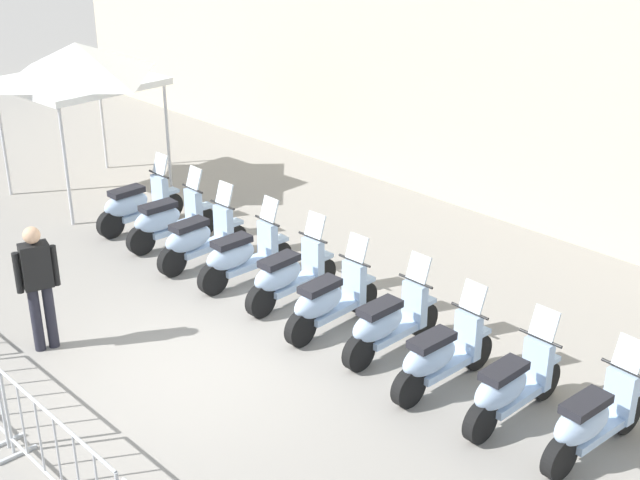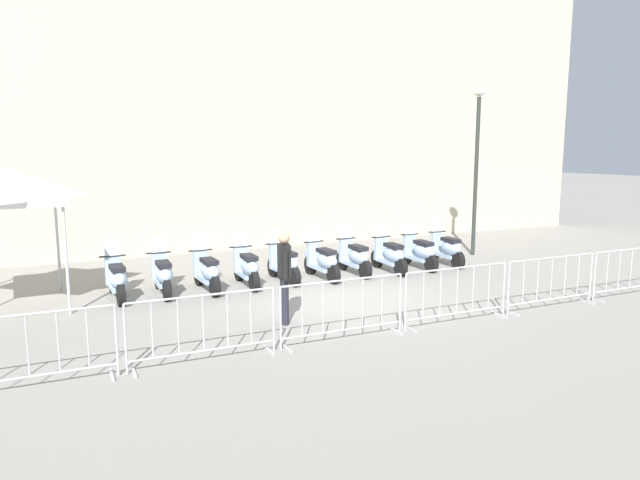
{
  "view_description": "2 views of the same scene",
  "coord_description": "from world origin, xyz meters",
  "px_view_note": "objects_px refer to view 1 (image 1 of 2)",
  "views": [
    {
      "loc": [
        7.62,
        -5.68,
        5.88
      ],
      "look_at": [
        0.22,
        2.16,
        1.16
      ],
      "focal_mm": 48.48,
      "sensor_mm": 36.0,
      "label": 1
    },
    {
      "loc": [
        -6.15,
        -10.47,
        3.24
      ],
      "look_at": [
        0.74,
        2.35,
        0.93
      ],
      "focal_mm": 32.44,
      "sensor_mm": 36.0,
      "label": 2
    }
  ],
  "objects_px": {
    "motorcycle_2": "(199,239)",
    "motorcycle_7": "(440,356)",
    "motorcycle_3": "(241,256)",
    "motorcycle_4": "(288,275)",
    "motorcycle_8": "(511,387)",
    "motorcycle_5": "(329,301)",
    "canopy_tent": "(77,64)",
    "motorcycle_9": "(592,421)",
    "motorcycle_0": "(136,204)",
    "officer_near_row_end": "(38,281)",
    "motorcycle_6": "(388,323)",
    "motorcycle_1": "(168,220)",
    "barrier_segment_3": "(59,461)"
  },
  "relations": [
    {
      "from": "motorcycle_1",
      "to": "motorcycle_4",
      "type": "xyz_separation_m",
      "value": [
        2.93,
        -0.1,
        0.0
      ]
    },
    {
      "from": "motorcycle_5",
      "to": "motorcycle_6",
      "type": "xyz_separation_m",
      "value": [
        0.98,
        0.07,
        0.0
      ]
    },
    {
      "from": "motorcycle_0",
      "to": "motorcycle_7",
      "type": "height_order",
      "value": "same"
    },
    {
      "from": "motorcycle_2",
      "to": "motorcycle_9",
      "type": "height_order",
      "value": "same"
    },
    {
      "from": "motorcycle_1",
      "to": "motorcycle_2",
      "type": "relative_size",
      "value": 1.0
    },
    {
      "from": "officer_near_row_end",
      "to": "motorcycle_9",
      "type": "bearing_deg",
      "value": 24.07
    },
    {
      "from": "canopy_tent",
      "to": "motorcycle_0",
      "type": "bearing_deg",
      "value": -11.28
    },
    {
      "from": "motorcycle_4",
      "to": "motorcycle_1",
      "type": "bearing_deg",
      "value": 178.0
    },
    {
      "from": "motorcycle_4",
      "to": "barrier_segment_3",
      "type": "xyz_separation_m",
      "value": [
        1.43,
        -4.56,
        0.07
      ]
    },
    {
      "from": "motorcycle_9",
      "to": "officer_near_row_end",
      "type": "bearing_deg",
      "value": -155.93
    },
    {
      "from": "officer_near_row_end",
      "to": "motorcycle_3",
      "type": "bearing_deg",
      "value": 81.82
    },
    {
      "from": "barrier_segment_3",
      "to": "motorcycle_6",
      "type": "bearing_deg",
      "value": 83.46
    },
    {
      "from": "motorcycle_0",
      "to": "officer_near_row_end",
      "type": "bearing_deg",
      "value": -52.55
    },
    {
      "from": "motorcycle_1",
      "to": "motorcycle_9",
      "type": "height_order",
      "value": "same"
    },
    {
      "from": "motorcycle_8",
      "to": "motorcycle_5",
      "type": "bearing_deg",
      "value": 177.65
    },
    {
      "from": "motorcycle_5",
      "to": "motorcycle_6",
      "type": "relative_size",
      "value": 1.0
    },
    {
      "from": "motorcycle_7",
      "to": "officer_near_row_end",
      "type": "xyz_separation_m",
      "value": [
        -4.33,
        -2.77,
        0.53
      ]
    },
    {
      "from": "motorcycle_2",
      "to": "motorcycle_5",
      "type": "xyz_separation_m",
      "value": [
        2.92,
        -0.14,
        0.0
      ]
    },
    {
      "from": "motorcycle_8",
      "to": "barrier_segment_3",
      "type": "xyz_separation_m",
      "value": [
        -2.45,
        -4.26,
        0.07
      ]
    },
    {
      "from": "motorcycle_6",
      "to": "motorcycle_8",
      "type": "xyz_separation_m",
      "value": [
        1.94,
        -0.19,
        0.0
      ]
    },
    {
      "from": "motorcycle_3",
      "to": "canopy_tent",
      "type": "xyz_separation_m",
      "value": [
        -5.02,
        0.59,
        2.06
      ]
    },
    {
      "from": "motorcycle_2",
      "to": "officer_near_row_end",
      "type": "distance_m",
      "value": 3.12
    },
    {
      "from": "motorcycle_6",
      "to": "motorcycle_8",
      "type": "relative_size",
      "value": 1.0
    },
    {
      "from": "motorcycle_2",
      "to": "canopy_tent",
      "type": "distance_m",
      "value": 4.58
    },
    {
      "from": "motorcycle_3",
      "to": "officer_near_row_end",
      "type": "height_order",
      "value": "officer_near_row_end"
    },
    {
      "from": "motorcycle_4",
      "to": "motorcycle_5",
      "type": "relative_size",
      "value": 1.0
    },
    {
      "from": "motorcycle_0",
      "to": "motorcycle_9",
      "type": "relative_size",
      "value": 1.0
    },
    {
      "from": "motorcycle_2",
      "to": "motorcycle_7",
      "type": "bearing_deg",
      "value": -3.13
    },
    {
      "from": "barrier_segment_3",
      "to": "canopy_tent",
      "type": "bearing_deg",
      "value": 145.35
    },
    {
      "from": "canopy_tent",
      "to": "motorcycle_2",
      "type": "bearing_deg",
      "value": -8.73
    },
    {
      "from": "motorcycle_6",
      "to": "motorcycle_9",
      "type": "xyz_separation_m",
      "value": [
        2.92,
        -0.16,
        0.0
      ]
    },
    {
      "from": "motorcycle_1",
      "to": "motorcycle_5",
      "type": "bearing_deg",
      "value": -4.21
    },
    {
      "from": "motorcycle_0",
      "to": "motorcycle_8",
      "type": "distance_m",
      "value": 7.8
    },
    {
      "from": "motorcycle_5",
      "to": "barrier_segment_3",
      "type": "distance_m",
      "value": 4.4
    },
    {
      "from": "motorcycle_4",
      "to": "motorcycle_9",
      "type": "xyz_separation_m",
      "value": [
        4.86,
        -0.27,
        0.0
      ]
    },
    {
      "from": "canopy_tent",
      "to": "motorcycle_4",
      "type": "bearing_deg",
      "value": -5.49
    },
    {
      "from": "motorcycle_1",
      "to": "officer_near_row_end",
      "type": "distance_m",
      "value": 3.56
    },
    {
      "from": "motorcycle_1",
      "to": "motorcycle_6",
      "type": "height_order",
      "value": "same"
    },
    {
      "from": "motorcycle_2",
      "to": "motorcycle_6",
      "type": "bearing_deg",
      "value": -1.0
    },
    {
      "from": "motorcycle_4",
      "to": "motorcycle_9",
      "type": "distance_m",
      "value": 4.87
    },
    {
      "from": "motorcycle_5",
      "to": "motorcycle_6",
      "type": "height_order",
      "value": "same"
    },
    {
      "from": "officer_near_row_end",
      "to": "motorcycle_7",
      "type": "bearing_deg",
      "value": 32.57
    },
    {
      "from": "canopy_tent",
      "to": "motorcycle_3",
      "type": "bearing_deg",
      "value": -6.73
    },
    {
      "from": "motorcycle_0",
      "to": "motorcycle_3",
      "type": "xyz_separation_m",
      "value": [
        2.92,
        -0.17,
        0.0
      ]
    },
    {
      "from": "motorcycle_4",
      "to": "barrier_segment_3",
      "type": "height_order",
      "value": "motorcycle_4"
    },
    {
      "from": "officer_near_row_end",
      "to": "motorcycle_5",
      "type": "bearing_deg",
      "value": 50.44
    },
    {
      "from": "motorcycle_7",
      "to": "canopy_tent",
      "type": "distance_m",
      "value": 9.19
    },
    {
      "from": "motorcycle_6",
      "to": "officer_near_row_end",
      "type": "height_order",
      "value": "officer_near_row_end"
    },
    {
      "from": "motorcycle_3",
      "to": "motorcycle_4",
      "type": "height_order",
      "value": "same"
    },
    {
      "from": "motorcycle_0",
      "to": "officer_near_row_end",
      "type": "xyz_separation_m",
      "value": [
        2.48,
        -3.23,
        0.53
      ]
    }
  ]
}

